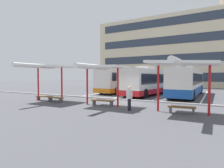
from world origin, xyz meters
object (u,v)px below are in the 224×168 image
object	(u,v)px
waiting_shelter_0	(47,67)
bench_3	(182,108)
bench_0	(44,97)
coach_bus_0	(126,80)
bench_1	(56,98)
waiting_shelter_2	(182,64)
bench_2	(103,101)
coach_bus_1	(150,82)
coach_bus_2	(187,82)
waiting_shelter_1	(100,68)
waiting_passenger_0	(129,97)

from	to	relation	value
waiting_shelter_0	bench_3	world-z (taller)	waiting_shelter_0
bench_0	coach_bus_0	bearing A→B (deg)	78.62
bench_1	waiting_shelter_2	bearing A→B (deg)	-1.02
bench_2	bench_3	world-z (taller)	same
coach_bus_1	waiting_shelter_0	bearing A→B (deg)	-118.55
coach_bus_2	waiting_shelter_2	bearing A→B (deg)	-84.47
coach_bus_1	bench_0	xyz separation A→B (m)	(-6.94, -10.68, -1.29)
coach_bus_1	waiting_shelter_1	xyz separation A→B (m)	(-0.47, -10.95, 1.29)
coach_bus_0	waiting_passenger_0	world-z (taller)	coach_bus_0
coach_bus_0	coach_bus_2	size ratio (longest dim) A/B	1.01
bench_2	bench_3	distance (m)	5.94
waiting_shelter_0	coach_bus_1	bearing A→B (deg)	61.45
waiting_shelter_1	waiting_passenger_0	xyz separation A→B (m)	(2.73, -0.64, -1.99)
coach_bus_1	waiting_shelter_2	size ratio (longest dim) A/B	2.46
coach_bus_0	bench_0	world-z (taller)	coach_bus_0
coach_bus_0	waiting_passenger_0	size ratio (longest dim) A/B	7.53
bench_1	bench_3	size ratio (longest dim) A/B	1.00
coach_bus_2	bench_3	bearing A→B (deg)	-84.37
coach_bus_0	bench_2	bearing A→B (deg)	-72.78
bench_1	waiting_passenger_0	world-z (taller)	waiting_passenger_0
coach_bus_0	waiting_passenger_0	bearing A→B (deg)	-64.02
coach_bus_0	waiting_shelter_0	bearing A→B (deg)	-97.20
coach_bus_1	bench_3	xyz separation A→B (m)	(5.46, -10.95, -1.29)
coach_bus_1	waiting_shelter_1	distance (m)	11.04
coach_bus_2	waiting_shelter_0	world-z (taller)	coach_bus_2
waiting_shelter_0	bench_3	bearing A→B (deg)	0.79
coach_bus_0	waiting_shelter_2	distance (m)	16.51
bench_0	waiting_shelter_2	bearing A→B (deg)	-2.19
waiting_shelter_2	waiting_passenger_0	xyz separation A→B (m)	(-3.20, -0.43, -2.07)
coach_bus_1	bench_1	world-z (taller)	coach_bus_1
waiting_shelter_1	bench_0	bearing A→B (deg)	177.59
bench_1	waiting_shelter_2	distance (m)	10.93
waiting_shelter_0	waiting_passenger_0	distance (m)	8.60
coach_bus_2	waiting_shelter_0	distance (m)	15.57
waiting_shelter_1	bench_2	distance (m)	2.60
bench_0	waiting_shelter_1	distance (m)	6.97
waiting_shelter_0	bench_1	bearing A→B (deg)	8.75
coach_bus_2	coach_bus_0	bearing A→B (deg)	169.36
coach_bus_0	waiting_shelter_0	xyz separation A→B (m)	(-1.66, -13.14, 1.38)
coach_bus_1	bench_1	xyz separation A→B (m)	(-5.14, -10.97, -1.29)
waiting_shelter_1	coach_bus_1	bearing A→B (deg)	87.52
coach_bus_0	bench_2	size ratio (longest dim) A/B	6.41
bench_0	waiting_passenger_0	bearing A→B (deg)	-5.64
waiting_shelter_1	bench_2	xyz separation A→B (m)	(0.00, 0.37, -2.58)
bench_0	waiting_passenger_0	world-z (taller)	waiting_passenger_0
bench_0	bench_2	xyz separation A→B (m)	(6.47, 0.10, 0.00)
waiting_shelter_2	bench_3	distance (m)	2.67
bench_1	waiting_shelter_1	distance (m)	5.34
bench_2	waiting_passenger_0	distance (m)	2.97
waiting_shelter_0	waiting_shelter_1	distance (m)	5.58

